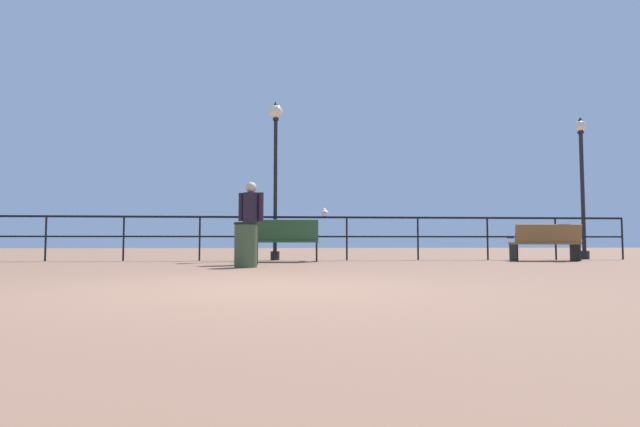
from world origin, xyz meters
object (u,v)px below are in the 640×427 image
trash_bin (246,245)px  seagull_on_rail (325,213)px  bench_near_right (546,241)px  lamppost_right (582,178)px  bench_near_left (286,238)px  lamppost_center (276,157)px  person_by_bench (251,217)px

trash_bin → seagull_on_rail: bearing=62.2°
bench_near_right → seagull_on_rail: (-5.26, 0.83, 0.71)m
seagull_on_rail → lamppost_right: bearing=2.3°
bench_near_right → lamppost_right: (1.68, 1.11, 1.69)m
bench_near_left → bench_near_right: size_ratio=0.95×
bench_near_right → lamppost_right: 2.62m
lamppost_center → bench_near_right: bearing=-9.7°
bench_near_right → seagull_on_rail: size_ratio=3.58×
lamppost_center → seagull_on_rail: bearing=-12.6°
lamppost_center → lamppost_right: lamppost_center is taller
bench_near_right → lamppost_right: lamppost_right is taller
lamppost_right → person_by_bench: bearing=-164.7°
bench_near_left → lamppost_right: bearing=8.0°
person_by_bench → trash_bin: person_by_bench is taller
bench_near_left → person_by_bench: person_by_bench is taller
bench_near_right → seagull_on_rail: 5.38m
bench_near_right → bench_near_left: bearing=180.0°
lamppost_right → trash_bin: bearing=-158.0°
bench_near_left → person_by_bench: 1.51m
bench_near_right → person_by_bench: (-6.95, -1.26, 0.48)m
bench_near_right → trash_bin: bearing=-161.1°
seagull_on_rail → lamppost_center: bearing=167.4°
bench_near_left → lamppost_center: 2.37m
seagull_on_rail → trash_bin: bearing=-117.8°
lamppost_center → trash_bin: size_ratio=5.02×
lamppost_center → trash_bin: lamppost_center is taller
lamppost_right → person_by_bench: lamppost_right is taller
bench_near_left → trash_bin: (-0.73, -2.38, -0.13)m
lamppost_right → trash_bin: 9.48m
trash_bin → bench_near_left: bearing=72.9°
lamppost_center → trash_bin: 4.15m
lamppost_center → person_by_bench: (-0.45, -2.37, -1.65)m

